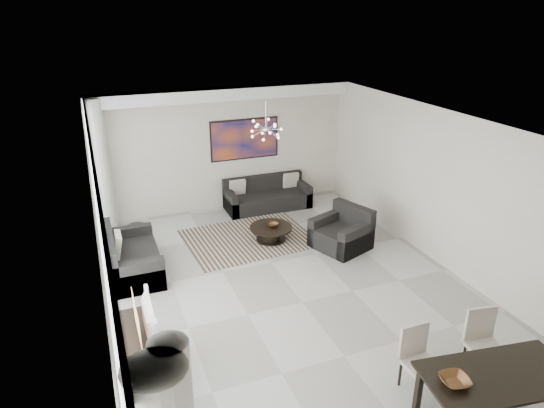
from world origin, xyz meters
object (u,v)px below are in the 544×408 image
coffee_table (271,232)px  sofa_main (267,198)px  television (144,322)px  dining_table (498,380)px  tv_console (136,357)px

coffee_table → sofa_main: 1.81m
sofa_main → television: 5.95m
television → dining_table: bearing=-122.9°
sofa_main → dining_table: bearing=-89.1°
coffee_table → television: television is taller
television → dining_table: size_ratio=0.51×
dining_table → tv_console: bearing=147.8°
tv_console → dining_table: (3.78, -2.38, 0.39)m
sofa_main → television: television is taller
coffee_table → sofa_main: bearing=72.0°
television → dining_table: 4.34m
tv_console → television: (0.16, 0.00, 0.53)m
tv_console → television: size_ratio=1.70×
tv_console → television: television is taller
dining_table → television: bearing=146.6°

